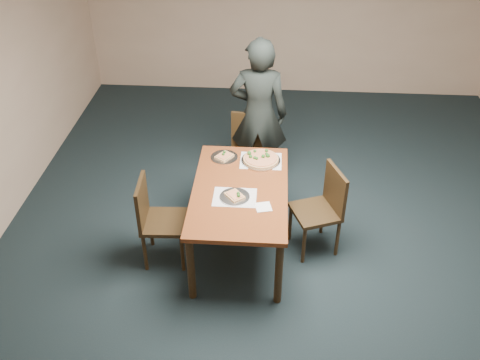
# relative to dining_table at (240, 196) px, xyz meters

# --- Properties ---
(ground) EXTENTS (8.00, 8.00, 0.00)m
(ground) POSITION_rel_dining_table_xyz_m (0.48, -0.25, -0.66)
(ground) COLOR black
(ground) RESTS_ON ground
(room_shell) EXTENTS (8.00, 8.00, 8.00)m
(room_shell) POSITION_rel_dining_table_xyz_m (0.48, -0.25, 1.08)
(room_shell) COLOR tan
(room_shell) RESTS_ON ground
(dining_table) EXTENTS (0.90, 1.50, 0.75)m
(dining_table) POSITION_rel_dining_table_xyz_m (0.00, 0.00, 0.00)
(dining_table) COLOR #602A13
(dining_table) RESTS_ON ground
(chair_far) EXTENTS (0.47, 0.47, 0.91)m
(chair_far) POSITION_rel_dining_table_xyz_m (0.01, 1.10, -0.14)
(chair_far) COLOR black
(chair_far) RESTS_ON ground
(chair_left) EXTENTS (0.44, 0.44, 0.91)m
(chair_left) POSITION_rel_dining_table_xyz_m (-0.79, -0.19, -0.14)
(chair_left) COLOR black
(chair_left) RESTS_ON ground
(chair_right) EXTENTS (0.54, 0.54, 0.91)m
(chair_right) POSITION_rel_dining_table_xyz_m (0.81, 0.10, -0.14)
(chair_right) COLOR black
(chair_right) RESTS_ON ground
(diner) EXTENTS (0.66, 0.45, 1.78)m
(diner) POSITION_rel_dining_table_xyz_m (0.12, 1.22, 0.23)
(diner) COLOR black
(diner) RESTS_ON ground
(placemat_main) EXTENTS (0.42, 0.32, 0.00)m
(placemat_main) POSITION_rel_dining_table_xyz_m (0.18, 0.49, 0.09)
(placemat_main) COLOR white
(placemat_main) RESTS_ON dining_table
(placemat_near) EXTENTS (0.40, 0.30, 0.00)m
(placemat_near) POSITION_rel_dining_table_xyz_m (-0.04, -0.14, 0.09)
(placemat_near) COLOR white
(placemat_near) RESTS_ON dining_table
(pizza_pan) EXTENTS (0.40, 0.40, 0.08)m
(pizza_pan) POSITION_rel_dining_table_xyz_m (0.18, 0.50, 0.11)
(pizza_pan) COLOR silver
(pizza_pan) RESTS_ON dining_table
(slice_plate_near) EXTENTS (0.28, 0.28, 0.06)m
(slice_plate_near) POSITION_rel_dining_table_xyz_m (-0.04, -0.14, 0.11)
(slice_plate_near) COLOR silver
(slice_plate_near) RESTS_ON dining_table
(slice_plate_far) EXTENTS (0.28, 0.28, 0.06)m
(slice_plate_far) POSITION_rel_dining_table_xyz_m (-0.20, 0.53, 0.10)
(slice_plate_far) COLOR silver
(slice_plate_far) RESTS_ON dining_table
(napkin) EXTENTS (0.17, 0.17, 0.01)m
(napkin) POSITION_rel_dining_table_xyz_m (0.23, -0.27, 0.09)
(napkin) COLOR white
(napkin) RESTS_ON dining_table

